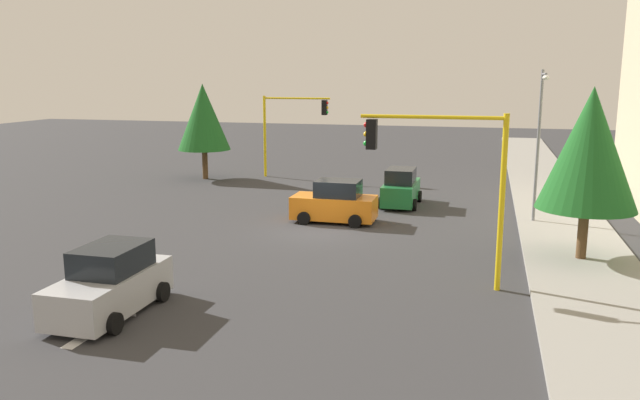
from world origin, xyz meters
TOP-DOWN VIEW (x-y plane):
  - ground_plane at (0.00, 0.00)m, footprint 120.00×120.00m
  - sidewalk_kerb at (-5.00, 10.50)m, footprint 80.00×4.00m
  - lane_arrow_near at (11.51, -3.00)m, footprint 2.40×1.10m
  - traffic_signal_far_right at (-14.00, -5.66)m, footprint 0.36×4.59m
  - traffic_signal_near_left at (6.00, 5.69)m, footprint 0.36×4.59m
  - street_lamp_curbside at (-3.61, 9.20)m, footprint 2.15×0.28m
  - tree_opposite_side at (-12.00, -11.00)m, footprint 3.43×3.43m
  - tree_roadside_near at (2.00, 10.50)m, footprint 3.51×3.51m
  - car_orange at (-2.00, 0.24)m, footprint 2.09×3.87m
  - car_silver at (10.92, -3.27)m, footprint 4.17×2.10m
  - car_green at (-6.60, 2.70)m, footprint 3.85×1.93m

SIDE VIEW (x-z plane):
  - ground_plane at x=0.00m, z-range 0.00..0.00m
  - lane_arrow_near at x=11.51m, z-range -0.54..0.56m
  - sidewalk_kerb at x=-5.00m, z-range 0.00..0.15m
  - car_green at x=-6.60m, z-range -0.09..1.88m
  - car_orange at x=-2.00m, z-range -0.09..1.88m
  - car_silver at x=10.92m, z-range -0.09..1.89m
  - traffic_signal_far_right at x=-14.00m, z-range 1.14..6.55m
  - traffic_signal_near_left at x=6.00m, z-range 1.17..6.78m
  - tree_opposite_side at x=-12.00m, z-range 0.95..7.18m
  - tree_roadside_near at x=2.00m, z-range 0.98..7.36m
  - street_lamp_curbside at x=-3.61m, z-range 0.85..7.85m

